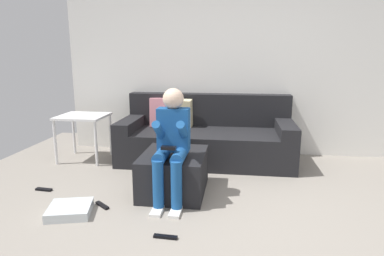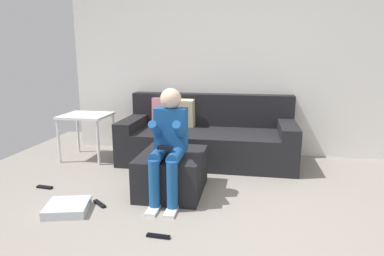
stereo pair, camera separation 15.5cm
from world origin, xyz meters
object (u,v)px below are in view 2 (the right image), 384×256
object	(u,v)px
ottoman	(172,173)
storage_bin	(67,208)
remote_by_storage_bin	(100,204)
person_seated	(169,140)
side_table	(86,120)
remote_near_ottoman	(158,236)
couch_sectional	(207,137)
remote_under_side_table	(45,187)

from	to	relation	value
ottoman	storage_bin	world-z (taller)	ottoman
remote_by_storage_bin	storage_bin	bearing A→B (deg)	-101.70
storage_bin	remote_by_storage_bin	distance (m)	0.30
person_seated	remote_by_storage_bin	size ratio (longest dim) A/B	5.65
ottoman	side_table	size ratio (longest dim) A/B	1.27
remote_near_ottoman	couch_sectional	bearing A→B (deg)	90.11
storage_bin	remote_near_ottoman	distance (m)	1.00
remote_near_ottoman	person_seated	bearing A→B (deg)	99.84
person_seated	remote_under_side_table	size ratio (longest dim) A/B	6.17
storage_bin	remote_by_storage_bin	world-z (taller)	storage_bin
storage_bin	side_table	world-z (taller)	side_table
person_seated	remote_by_storage_bin	distance (m)	0.91
person_seated	remote_under_side_table	xyz separation A→B (m)	(-1.42, 0.05, -0.61)
remote_near_ottoman	ottoman	bearing A→B (deg)	99.64
remote_near_ottoman	remote_by_storage_bin	world-z (taller)	same
couch_sectional	remote_by_storage_bin	xyz separation A→B (m)	(-0.84, -1.62, -0.31)
side_table	remote_by_storage_bin	size ratio (longest dim) A/B	3.17
couch_sectional	remote_near_ottoman	size ratio (longest dim) A/B	11.94
storage_bin	remote_under_side_table	world-z (taller)	storage_bin
ottoman	remote_under_side_table	xyz separation A→B (m)	(-1.40, -0.16, -0.20)
remote_near_ottoman	remote_under_side_table	world-z (taller)	same
ottoman	storage_bin	xyz separation A→B (m)	(-0.85, -0.64, -0.17)
side_table	ottoman	bearing A→B (deg)	-33.41
storage_bin	remote_under_side_table	distance (m)	0.73
storage_bin	side_table	distance (m)	1.77
storage_bin	remote_near_ottoman	xyz separation A→B (m)	(0.96, -0.29, -0.03)
ottoman	remote_under_side_table	world-z (taller)	ottoman
couch_sectional	person_seated	xyz separation A→B (m)	(-0.20, -1.38, 0.30)
remote_by_storage_bin	remote_under_side_table	xyz separation A→B (m)	(-0.78, 0.29, 0.00)
ottoman	remote_by_storage_bin	bearing A→B (deg)	-144.15
remote_by_storage_bin	side_table	bearing A→B (deg)	159.22
side_table	remote_under_side_table	bearing A→B (deg)	-87.75
storage_bin	remote_by_storage_bin	size ratio (longest dim) A/B	1.90
storage_bin	remote_under_side_table	size ratio (longest dim) A/B	2.07
side_table	couch_sectional	bearing A→B (deg)	7.61
person_seated	remote_near_ottoman	xyz separation A→B (m)	(0.08, -0.72, -0.61)
couch_sectional	remote_near_ottoman	distance (m)	2.12
person_seated	remote_by_storage_bin	xyz separation A→B (m)	(-0.64, -0.24, -0.61)
remote_near_ottoman	remote_under_side_table	size ratio (longest dim) A/B	1.07
ottoman	storage_bin	size ratio (longest dim) A/B	2.13
person_seated	side_table	world-z (taller)	person_seated
couch_sectional	side_table	distance (m)	1.69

